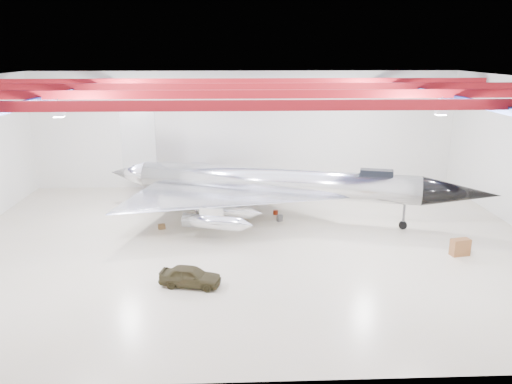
{
  "coord_description": "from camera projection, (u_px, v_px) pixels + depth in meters",
  "views": [
    {
      "loc": [
        -0.91,
        -32.17,
        12.88
      ],
      "look_at": [
        0.5,
        2.0,
        3.09
      ],
      "focal_mm": 35.0,
      "sensor_mm": 36.0,
      "label": 1
    }
  ],
  "objects": [
    {
      "name": "wall_back",
      "position": [
        245.0,
        130.0,
        47.38
      ],
      "size": [
        40.0,
        0.0,
        40.0
      ],
      "primitive_type": "plane",
      "rotation": [
        1.57,
        0.0,
        0.0
      ],
      "color": "silver",
      "rests_on": "floor"
    },
    {
      "name": "crate_small",
      "position": [
        177.0,
        207.0,
        41.8
      ],
      "size": [
        0.48,
        0.43,
        0.28
      ],
      "primitive_type": "cube",
      "rotation": [
        0.0,
        0.0,
        0.34
      ],
      "color": "#59595B",
      "rests_on": "floor"
    },
    {
      "name": "floor",
      "position": [
        250.0,
        243.0,
        34.48
      ],
      "size": [
        40.0,
        40.0,
        0.0
      ],
      "primitive_type": "plane",
      "color": "beige",
      "rests_on": "ground"
    },
    {
      "name": "toolbox_red",
      "position": [
        207.0,
        203.0,
        42.87
      ],
      "size": [
        0.57,
        0.51,
        0.33
      ],
      "primitive_type": "cube",
      "rotation": [
        0.0,
        0.0,
        0.32
      ],
      "color": "maroon",
      "rests_on": "floor"
    },
    {
      "name": "desk",
      "position": [
        460.0,
        247.0,
        32.29
      ],
      "size": [
        1.31,
        0.83,
        1.11
      ],
      "primitive_type": "cube",
      "rotation": [
        0.0,
        0.0,
        0.2
      ],
      "color": "brown",
      "rests_on": "floor"
    },
    {
      "name": "jet_aircraft",
      "position": [
        275.0,
        186.0,
        38.61
      ],
      "size": [
        29.64,
        21.3,
        8.25
      ],
      "rotation": [
        0.0,
        0.0,
        -0.28
      ],
      "color": "silver",
      "rests_on": "floor"
    },
    {
      "name": "ceiling",
      "position": [
        249.0,
        80.0,
        31.46
      ],
      "size": [
        40.0,
        40.0,
        0.0
      ],
      "primitive_type": "plane",
      "rotation": [
        3.14,
        0.0,
        0.0
      ],
      "color": "#0A0F38",
      "rests_on": "wall_back"
    },
    {
      "name": "engine_drum",
      "position": [
        280.0,
        218.0,
        38.85
      ],
      "size": [
        0.66,
        0.66,
        0.46
      ],
      "primitive_type": "cylinder",
      "rotation": [
        0.0,
        0.0,
        -0.39
      ],
      "color": "#59595B",
      "rests_on": "floor"
    },
    {
      "name": "crate_ply",
      "position": [
        162.0,
        227.0,
        37.15
      ],
      "size": [
        0.61,
        0.54,
        0.36
      ],
      "primitive_type": "cube",
      "rotation": [
        0.0,
        0.0,
        0.29
      ],
      "color": "olive",
      "rests_on": "floor"
    },
    {
      "name": "ceiling_structure",
      "position": [
        249.0,
        91.0,
        31.64
      ],
      "size": [
        39.5,
        29.5,
        1.08
      ],
      "color": "maroon",
      "rests_on": "ceiling"
    },
    {
      "name": "spares_box",
      "position": [
        270.0,
        200.0,
        43.53
      ],
      "size": [
        0.59,
        0.59,
        0.41
      ],
      "primitive_type": "cylinder",
      "rotation": [
        0.0,
        0.0,
        -0.38
      ],
      "color": "#59595B",
      "rests_on": "floor"
    },
    {
      "name": "oil_barrel",
      "position": [
        242.0,
        215.0,
        39.63
      ],
      "size": [
        0.69,
        0.58,
        0.44
      ],
      "primitive_type": "cube",
      "rotation": [
        0.0,
        0.0,
        -0.13
      ],
      "color": "olive",
      "rests_on": "floor"
    },
    {
      "name": "jeep",
      "position": [
        190.0,
        276.0,
        28.08
      ],
      "size": [
        3.7,
        2.1,
        1.19
      ],
      "primitive_type": "imported",
      "rotation": [
        0.0,
        0.0,
        1.36
      ],
      "color": "#352F1A",
      "rests_on": "floor"
    },
    {
      "name": "tool_chest",
      "position": [
        276.0,
        212.0,
        40.41
      ],
      "size": [
        0.49,
        0.49,
        0.36
      ],
      "primitive_type": "cylinder",
      "rotation": [
        0.0,
        0.0,
        -0.28
      ],
      "color": "maroon",
      "rests_on": "floor"
    }
  ]
}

